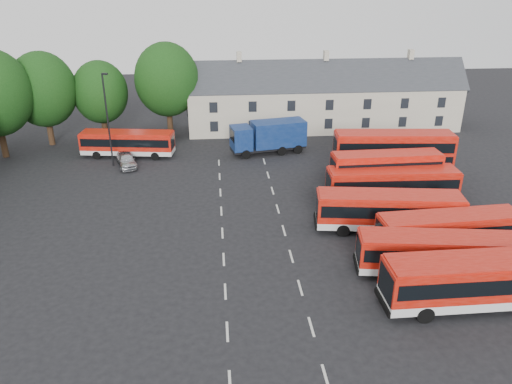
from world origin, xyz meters
TOP-DOWN VIEW (x-y plane):
  - ground at (0.00, 0.00)m, footprint 140.00×140.00m
  - lane_markings at (2.50, 2.00)m, footprint 5.15×33.80m
  - treeline at (-20.74, 19.36)m, footprint 29.92×32.59m
  - terrace_houses at (14.00, 30.00)m, footprint 35.70×7.13m
  - bus_row_a at (15.70, -8.89)m, footprint 12.11×2.91m
  - bus_row_b at (14.53, -5.20)m, footprint 10.95×3.93m
  - bus_row_c at (16.76, -2.17)m, footprint 10.82×3.06m
  - bus_row_d at (13.33, 1.34)m, footprint 11.70×4.12m
  - bus_row_e at (15.35, 6.45)m, footprint 11.63×3.02m
  - bus_dd_south at (15.31, 8.30)m, footprint 10.11×2.55m
  - bus_dd_north at (17.33, 12.30)m, footprint 11.84×3.66m
  - bus_north at (-10.13, 20.91)m, footprint 10.48×3.69m
  - box_truck at (5.85, 20.74)m, footprint 8.81×4.24m
  - silver_car at (-9.89, 17.75)m, footprint 2.92×4.66m
  - lamppost at (-11.37, 18.05)m, footprint 0.69×0.42m

SIDE VIEW (x-z plane):
  - ground at x=0.00m, z-range 0.00..0.00m
  - lane_markings at x=2.50m, z-range 0.00..0.01m
  - silver_car at x=-9.89m, z-range 0.00..1.48m
  - bus_north at x=-10.13m, z-range 0.29..3.19m
  - bus_row_c at x=16.76m, z-range 0.31..3.33m
  - bus_row_b at x=14.53m, z-range 0.31..3.33m
  - bus_row_d at x=13.33m, z-range 0.33..3.57m
  - bus_row_e at x=15.35m, z-range 0.33..3.60m
  - bus_row_a at x=15.70m, z-range 0.35..3.76m
  - box_truck at x=5.85m, z-range 0.23..3.93m
  - bus_dd_south at x=15.31m, z-range 0.29..4.41m
  - bus_dd_north at x=17.33m, z-range 0.33..5.11m
  - terrace_houses at x=14.00m, z-range -1.17..8.89m
  - lamppost at x=-11.37m, z-range 0.33..10.29m
  - treeline at x=-20.74m, z-range 0.68..12.69m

